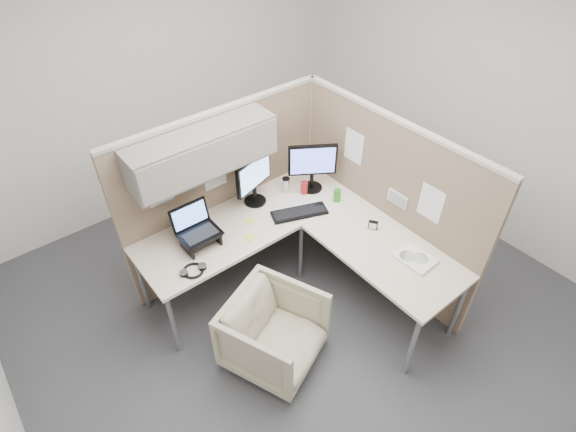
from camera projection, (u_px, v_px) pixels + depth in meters
ground at (297, 305)px, 4.09m from camera, size 4.50×4.50×0.00m
partition_back at (216, 174)px, 3.76m from camera, size 2.00×0.36×1.63m
partition_right at (381, 200)px, 3.95m from camera, size 0.07×2.03×1.63m
desk at (299, 237)px, 3.78m from camera, size 2.00×1.98×0.73m
office_chair at (274, 330)px, 3.47m from camera, size 0.86×0.84×0.69m
monitor_left at (254, 177)px, 3.89m from camera, size 0.43×0.20×0.47m
monitor_right at (312, 164)px, 4.04m from camera, size 0.39×0.27×0.47m
laptop_station at (198, 232)px, 3.57m from camera, size 0.32×0.28×0.34m
keyboard at (299, 213)px, 3.93m from camera, size 0.52×0.33×0.02m
mouse at (319, 205)px, 4.00m from camera, size 0.11×0.09×0.04m
travel_mug at (286, 185)px, 4.14m from camera, size 0.07×0.07×0.15m
soda_can_green at (337, 195)px, 4.04m from camera, size 0.07×0.07×0.12m
soda_can_silver at (304, 188)px, 4.13m from camera, size 0.07×0.07×0.12m
sticky_note_a at (250, 238)px, 3.70m from camera, size 0.09×0.09×0.01m
sticky_note_d at (251, 221)px, 3.86m from camera, size 0.08×0.08×0.01m
headphones at (193, 270)px, 3.41m from camera, size 0.21×0.19×0.03m
paper_stack at (415, 259)px, 3.50m from camera, size 0.24×0.29×0.03m
desk_clock at (373, 225)px, 3.77m from camera, size 0.07×0.08×0.08m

